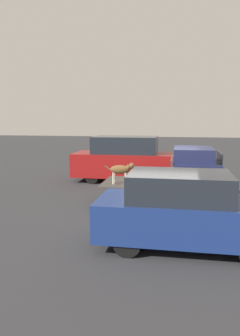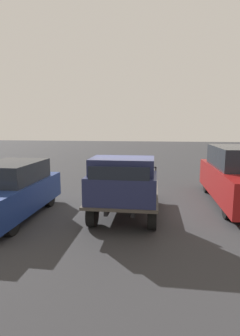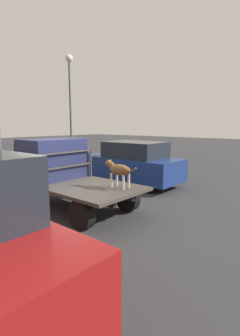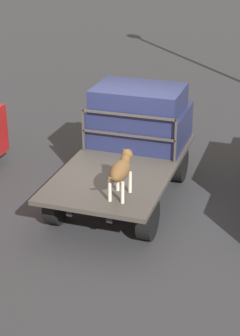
# 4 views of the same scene
# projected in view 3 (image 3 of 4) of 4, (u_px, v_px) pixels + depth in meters

# --- Properties ---
(ground_plane) EXTENTS (80.00, 80.00, 0.00)m
(ground_plane) POSITION_uv_depth(u_px,v_px,m) (76.00, 209.00, 7.45)
(ground_plane) COLOR #2D2D30
(flatbed_truck) EXTENTS (3.85, 2.00, 0.77)m
(flatbed_truck) POSITION_uv_depth(u_px,v_px,m) (76.00, 190.00, 7.36)
(flatbed_truck) COLOR black
(flatbed_truck) RESTS_ON ground
(truck_cab) EXTENTS (1.45, 1.88, 1.19)m
(truck_cab) POSITION_uv_depth(u_px,v_px,m) (51.00, 160.00, 7.95)
(truck_cab) COLOR #1E2347
(truck_cab) RESTS_ON flatbed_truck
(truck_headboard) EXTENTS (0.04, 1.88, 0.85)m
(truck_headboard) POSITION_uv_depth(u_px,v_px,m) (67.00, 162.00, 7.46)
(truck_headboard) COLOR #3D3833
(truck_headboard) RESTS_ON flatbed_truck
(dog) EXTENTS (1.04, 0.29, 0.73)m
(dog) POSITION_uv_depth(u_px,v_px,m) (118.00, 170.00, 6.73)
(dog) COLOR beige
(dog) RESTS_ON flatbed_truck
(parked_sedan) EXTENTS (4.07, 1.77, 1.72)m
(parked_sedan) POSITION_uv_depth(u_px,v_px,m) (132.00, 163.00, 10.46)
(parked_sedan) COLOR black
(parked_sedan) RESTS_ON ground
(light_pole_far) EXTENTS (0.59, 0.59, 7.75)m
(light_pole_far) POSITION_uv_depth(u_px,v_px,m) (70.00, 83.00, 20.68)
(light_pole_far) COLOR #4C4C51
(light_pole_far) RESTS_ON ground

